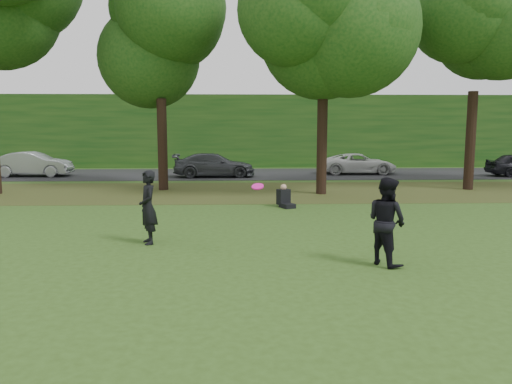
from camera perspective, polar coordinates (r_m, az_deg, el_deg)
ground at (r=9.38m, az=-4.57°, el=-10.75°), size 120.00×120.00×0.00m
leaf_litter at (r=22.10m, az=-3.14°, el=0.01°), size 60.00×7.00×0.01m
street at (r=30.04m, az=-2.87°, el=2.07°), size 70.00×7.00×0.02m
far_hedge at (r=35.90m, az=-2.78°, el=6.97°), size 70.00×3.00×5.00m
player_left at (r=12.71m, az=-12.24°, el=-1.73°), size 0.66×0.79×1.84m
player_right at (r=10.93m, az=14.69°, el=-3.25°), size 1.07×1.14×1.88m
parked_cars at (r=28.86m, az=-3.33°, el=3.16°), size 37.11×3.54×1.41m
frisbee at (r=11.10m, az=0.19°, el=0.64°), size 0.37×0.35×0.16m
seated_person at (r=18.07m, az=3.28°, el=-0.75°), size 0.68×0.83×0.83m
tree_line at (r=22.38m, az=-4.24°, el=20.29°), size 55.30×7.90×12.31m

